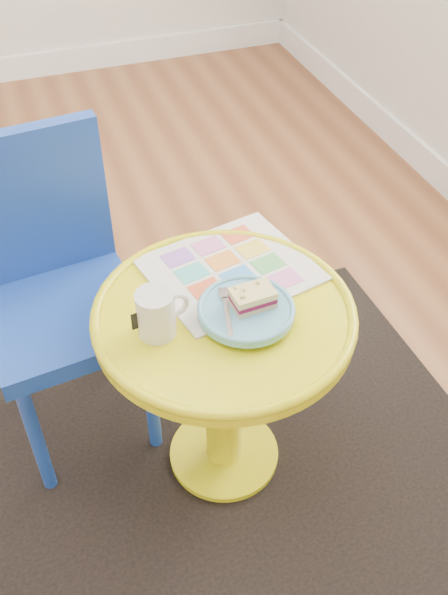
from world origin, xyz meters
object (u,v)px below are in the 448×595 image
object	(u,v)px
mug	(157,312)
newspaper	(230,269)
plate	(246,311)
side_table	(224,359)
chair	(53,282)

from	to	relation	value
mug	newspaper	bearing A→B (deg)	25.01
mug	plate	xyz separation A→B (m)	(0.18, -0.02, -0.03)
side_table	chair	world-z (taller)	chair
chair	side_table	bearing A→B (deg)	-48.28
mug	plate	world-z (taller)	mug
side_table	chair	size ratio (longest dim) A/B	0.68
mug	plate	bearing A→B (deg)	-14.95
side_table	mug	size ratio (longest dim) A/B	4.95
chair	newspaper	size ratio (longest dim) A/B	2.33
chair	newspaper	bearing A→B (deg)	-30.05
side_table	chair	xyz separation A→B (m)	(-0.31, 0.28, 0.09)
newspaper	mug	xyz separation A→B (m)	(-0.20, -0.13, 0.05)
chair	plate	size ratio (longest dim) A/B	4.06
newspaper	mug	size ratio (longest dim) A/B	3.11
newspaper	mug	bearing A→B (deg)	-159.11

